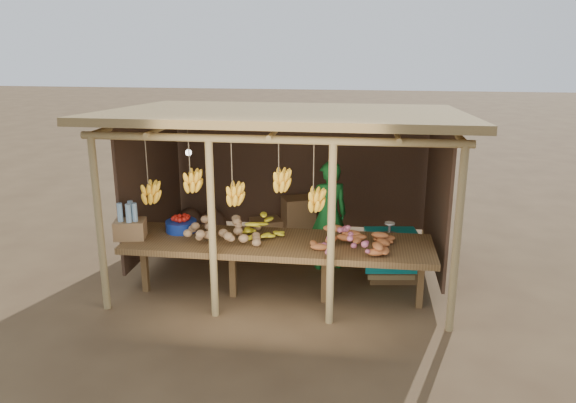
# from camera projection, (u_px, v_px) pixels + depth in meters

# --- Properties ---
(ground) EXTENTS (60.00, 60.00, 0.00)m
(ground) POSITION_uv_depth(u_px,v_px,m) (288.00, 270.00, 8.24)
(ground) COLOR brown
(ground) RESTS_ON ground
(stall_structure) EXTENTS (4.70, 3.50, 2.43)m
(stall_structure) POSITION_uv_depth(u_px,v_px,m) (282.00, 142.00, 7.65)
(stall_structure) COLOR #A08552
(stall_structure) RESTS_ON ground
(counter) EXTENTS (3.90, 1.05, 0.80)m
(counter) POSITION_uv_depth(u_px,v_px,m) (278.00, 246.00, 7.13)
(counter) COLOR brown
(counter) RESTS_ON ground
(potato_heap) EXTENTS (1.23, 0.92, 0.37)m
(potato_heap) POSITION_uv_depth(u_px,v_px,m) (220.00, 225.00, 7.15)
(potato_heap) COLOR #9E7851
(potato_heap) RESTS_ON counter
(sweet_potato_heap) EXTENTS (1.11, 0.77, 0.36)m
(sweet_potato_heap) POSITION_uv_depth(u_px,v_px,m) (349.00, 233.00, 6.86)
(sweet_potato_heap) COLOR #B3602E
(sweet_potato_heap) RESTS_ON counter
(onion_heap) EXTENTS (0.80, 0.50, 0.36)m
(onion_heap) POSITION_uv_depth(u_px,v_px,m) (346.00, 239.00, 6.67)
(onion_heap) COLOR #AF556E
(onion_heap) RESTS_ON counter
(banana_pile) EXTENTS (0.57, 0.41, 0.34)m
(banana_pile) POSITION_uv_depth(u_px,v_px,m) (263.00, 225.00, 7.19)
(banana_pile) COLOR yellow
(banana_pile) RESTS_ON counter
(tomato_basin) EXTENTS (0.41, 0.41, 0.22)m
(tomato_basin) POSITION_uv_depth(u_px,v_px,m) (181.00, 225.00, 7.47)
(tomato_basin) COLOR navy
(tomato_basin) RESTS_ON counter
(bottle_box) EXTENTS (0.44, 0.37, 0.48)m
(bottle_box) POSITION_uv_depth(u_px,v_px,m) (130.00, 224.00, 7.18)
(bottle_box) COLOR olive
(bottle_box) RESTS_ON counter
(vendor) EXTENTS (0.69, 0.57, 1.61)m
(vendor) POSITION_uv_depth(u_px,v_px,m) (328.00, 216.00, 8.12)
(vendor) COLOR #186F29
(vendor) RESTS_ON ground
(tarp_crate) EXTENTS (0.79, 0.71, 0.86)m
(tarp_crate) POSITION_uv_depth(u_px,v_px,m) (391.00, 254.00, 7.90)
(tarp_crate) COLOR brown
(tarp_crate) RESTS_ON ground
(carton_stack) EXTENTS (1.13, 0.54, 0.78)m
(carton_stack) POSITION_uv_depth(u_px,v_px,m) (287.00, 224.00, 9.20)
(carton_stack) COLOR olive
(carton_stack) RESTS_ON ground
(burlap_sacks) EXTENTS (0.86, 0.45, 0.61)m
(burlap_sacks) POSITION_uv_depth(u_px,v_px,m) (201.00, 223.00, 9.50)
(burlap_sacks) COLOR #4B3222
(burlap_sacks) RESTS_ON ground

